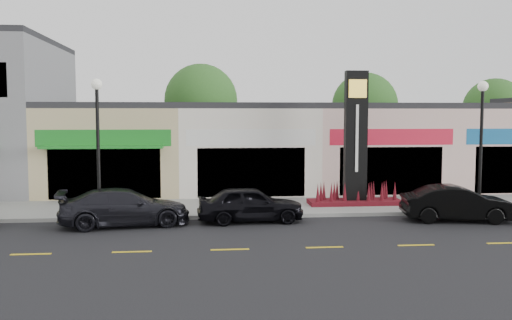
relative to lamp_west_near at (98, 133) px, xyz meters
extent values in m
plane|color=black|center=(8.00, -2.50, -3.48)|extent=(120.00, 120.00, 0.00)
cube|color=gray|center=(8.00, 1.85, -3.40)|extent=(52.00, 4.30, 0.15)
cube|color=gray|center=(8.00, -0.40, -3.40)|extent=(52.00, 0.20, 0.15)
cube|color=tan|center=(-0.50, 9.00, -1.23)|extent=(7.00, 10.00, 4.50)
cube|color=#262628|center=(-0.50, 9.00, 1.17)|extent=(7.00, 10.00, 0.30)
cube|color=black|center=(-0.50, 4.05, -2.08)|extent=(5.25, 0.10, 2.40)
cube|color=#1B7C22|center=(-0.50, 4.05, -0.38)|extent=(6.30, 0.12, 0.80)
cube|color=#1B7C22|center=(-0.50, 3.60, -0.78)|extent=(5.60, 0.90, 0.12)
cube|color=beige|center=(6.50, 9.00, -1.23)|extent=(7.00, 10.00, 4.50)
cube|color=#262628|center=(6.50, 9.00, 1.17)|extent=(7.00, 10.00, 0.30)
cube|color=black|center=(6.50, 4.05, -2.08)|extent=(5.25, 0.10, 2.40)
cube|color=silver|center=(6.50, 4.05, -0.38)|extent=(6.30, 0.12, 0.80)
cube|color=#C5A396|center=(13.50, 9.00, -1.23)|extent=(7.00, 10.00, 4.50)
cube|color=#262628|center=(13.50, 9.00, 1.17)|extent=(7.00, 10.00, 0.30)
cube|color=black|center=(13.50, 4.05, -2.08)|extent=(5.25, 0.10, 2.40)
cube|color=red|center=(13.50, 4.05, -0.38)|extent=(6.30, 0.12, 0.80)
cube|color=#C5A396|center=(20.50, 9.00, -1.23)|extent=(7.00, 10.00, 4.50)
cube|color=#262628|center=(20.50, 9.00, 1.17)|extent=(7.00, 10.00, 0.30)
cylinder|color=#382619|center=(4.00, 17.00, -1.90)|extent=(0.36, 0.36, 3.15)
sphere|color=#1D4917|center=(4.00, 17.00, 1.75)|extent=(5.20, 5.20, 5.20)
cylinder|color=#382619|center=(16.00, 17.00, -1.99)|extent=(0.36, 0.36, 2.97)
sphere|color=#1D4917|center=(16.00, 17.00, 1.42)|extent=(4.80, 4.80, 4.80)
cylinder|color=#382619|center=(26.00, 17.00, -2.08)|extent=(0.36, 0.36, 2.80)
sphere|color=#1D4917|center=(26.00, 17.00, 1.16)|extent=(4.60, 4.60, 4.60)
cylinder|color=black|center=(0.00, 0.00, -3.18)|extent=(0.32, 0.32, 0.30)
cylinder|color=black|center=(0.00, 0.00, -0.68)|extent=(0.14, 0.14, 5.00)
sphere|color=silver|center=(0.00, 0.00, 1.92)|extent=(0.44, 0.44, 0.44)
cylinder|color=black|center=(16.00, 0.00, -3.18)|extent=(0.32, 0.32, 0.30)
cylinder|color=black|center=(16.00, 0.00, -0.68)|extent=(0.14, 0.14, 5.00)
sphere|color=silver|center=(16.00, 0.00, 1.92)|extent=(0.44, 0.44, 0.44)
cube|color=#580F12|center=(11.00, 1.70, -3.23)|extent=(4.20, 1.30, 0.20)
cube|color=black|center=(11.00, 1.70, -0.33)|extent=(1.00, 0.40, 6.00)
cube|color=yellow|center=(11.00, 1.48, 1.87)|extent=(0.80, 0.05, 0.80)
cube|color=silver|center=(11.00, 1.48, -0.33)|extent=(0.12, 0.04, 3.00)
imported|color=black|center=(1.20, -1.43, -2.77)|extent=(2.72, 5.12, 1.41)
imported|color=black|center=(6.01, -1.15, -2.77)|extent=(1.89, 4.23, 1.41)
imported|color=black|center=(14.16, -1.79, -2.77)|extent=(2.13, 4.45, 1.41)
camera|label=1|loc=(4.25, -22.07, 0.71)|focal=38.00mm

